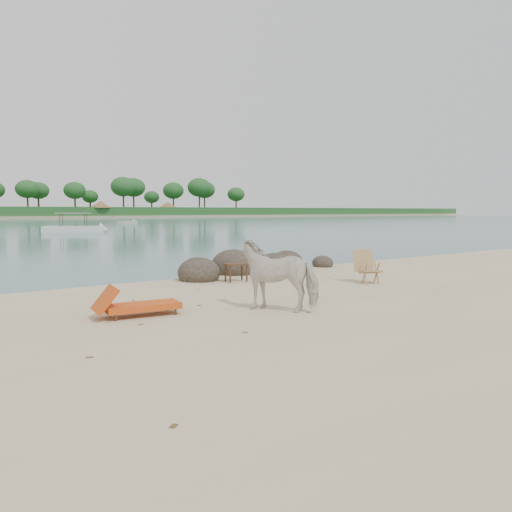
# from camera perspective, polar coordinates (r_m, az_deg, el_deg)

# --- Properties ---
(boulders) EXTENTS (6.37, 2.91, 1.07)m
(boulders) POSITION_cam_1_polar(r_m,az_deg,el_deg) (16.35, -1.34, -1.28)
(boulders) COLOR #312B20
(boulders) RESTS_ON ground
(cow) EXTENTS (1.64, 1.84, 1.44)m
(cow) POSITION_cam_1_polar(r_m,az_deg,el_deg) (10.27, 2.68, -2.26)
(cow) COLOR white
(cow) RESTS_ON ground
(side_table) EXTENTS (0.71, 0.51, 0.53)m
(side_table) POSITION_cam_1_polar(r_m,az_deg,el_deg) (14.26, -2.28, -2.02)
(side_table) COLOR #382416
(side_table) RESTS_ON ground
(lounge_chair) EXTENTS (1.84, 0.86, 0.53)m
(lounge_chair) POSITION_cam_1_polar(r_m,az_deg,el_deg) (9.92, -12.83, -5.31)
(lounge_chair) COLOR #CC5618
(lounge_chair) RESTS_ON ground
(deck_chair) EXTENTS (0.86, 0.88, 0.94)m
(deck_chair) POSITION_cam_1_polar(r_m,az_deg,el_deg) (14.27, 12.99, -1.31)
(deck_chair) COLOR #A08650
(deck_chair) RESTS_ON ground
(boat_mid) EXTENTS (6.30, 4.15, 3.09)m
(boat_mid) POSITION_cam_1_polar(r_m,az_deg,el_deg) (51.20, -20.14, 4.31)
(boat_mid) COLOR silver
(boat_mid) RESTS_ON water
(boat_far) EXTENTS (4.63, 3.50, 0.56)m
(boat_far) POSITION_cam_1_polar(r_m,az_deg,el_deg) (82.00, -14.52, 3.79)
(boat_far) COLOR #B6B5B1
(boat_far) RESTS_ON water
(dead_leaves) EXTENTS (8.76, 7.04, 0.00)m
(dead_leaves) POSITION_cam_1_polar(r_m,az_deg,el_deg) (10.34, -4.09, -6.24)
(dead_leaves) COLOR brown
(dead_leaves) RESTS_ON ground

